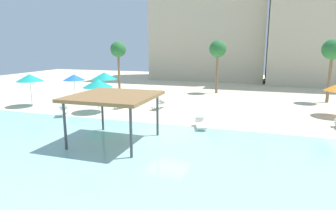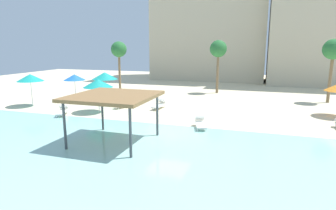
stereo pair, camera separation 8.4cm
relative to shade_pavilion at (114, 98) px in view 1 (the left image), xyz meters
The scene contains 16 objects.
ground_plane 4.39m from the shade_pavilion, 51.29° to the left, with size 80.00×80.00×0.00m, color beige.
lagoon_water 4.18m from the shade_pavilion, 47.78° to the right, with size 44.00×13.50×0.04m, color #99D1C6.
shade_pavilion is the anchor object (origin of this frame).
beach_umbrella_blue_0 14.74m from the shade_pavilion, 133.69° to the left, with size 2.15×2.15×2.54m.
beach_umbrella_teal_2 13.69m from the shade_pavilion, 150.65° to the left, with size 2.31×2.31×2.87m.
beach_umbrella_teal_3 8.06m from the shade_pavilion, 127.39° to the left, with size 2.38×2.38×2.69m.
beach_umbrella_teal_4 12.60m from the shade_pavilion, 122.34° to the left, with size 2.46×2.46×2.84m.
lounge_chair_0 9.60m from the shade_pavilion, 113.12° to the left, with size 1.35×1.97×0.74m.
lounge_chair_1 9.44m from the shade_pavilion, 93.98° to the left, with size 0.78×1.94×0.74m.
lounge_chair_2 6.27m from the shade_pavilion, 47.44° to the left, with size 1.11×1.99×0.74m.
lounge_chair_3 8.64m from the shade_pavilion, 147.32° to the left, with size 1.37×1.97×0.74m.
palm_tree_0 20.49m from the shade_pavilion, 116.52° to the left, with size 1.90×1.90×5.86m.
palm_tree_1 19.49m from the shade_pavilion, 81.62° to the left, with size 1.90×1.90×5.95m.
palm_tree_2 21.72m from the shade_pavilion, 50.42° to the left, with size 1.90×1.90×5.96m.
hotel_block_0 35.44m from the shade_pavilion, 91.20° to the left, with size 17.32×11.14×21.04m, color beige.
hotel_block_1 36.08m from the shade_pavilion, 62.47° to the left, with size 16.26×9.59×18.34m, color beige.
Camera 1 is at (5.26, -16.51, 5.30)m, focal length 30.72 mm.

